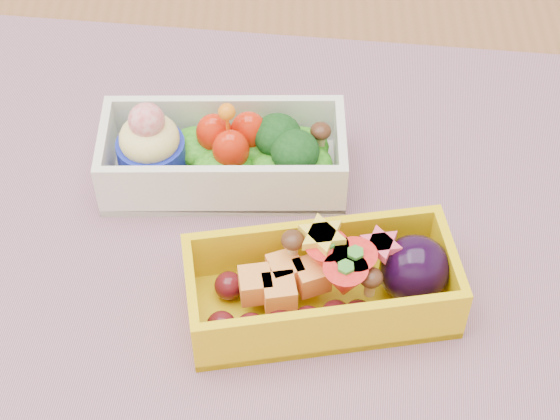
{
  "coord_description": "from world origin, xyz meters",
  "views": [
    {
      "loc": [
        0.04,
        -0.38,
        1.23
      ],
      "look_at": [
        0.04,
        0.0,
        0.79
      ],
      "focal_mm": 58.95,
      "sensor_mm": 36.0,
      "label": 1
    }
  ],
  "objects_px": {
    "placemat": "(269,253)",
    "bento_white": "(222,154)",
    "bento_yellow": "(328,284)",
    "table": "(233,334)"
  },
  "relations": [
    {
      "from": "bento_yellow",
      "to": "table",
      "type": "bearing_deg",
      "value": 135.77
    },
    {
      "from": "placemat",
      "to": "bento_white",
      "type": "distance_m",
      "value": 0.08
    },
    {
      "from": "bento_white",
      "to": "bento_yellow",
      "type": "relative_size",
      "value": 0.97
    },
    {
      "from": "bento_white",
      "to": "bento_yellow",
      "type": "distance_m",
      "value": 0.13
    },
    {
      "from": "table",
      "to": "placemat",
      "type": "height_order",
      "value": "placemat"
    },
    {
      "from": "placemat",
      "to": "table",
      "type": "bearing_deg",
      "value": 175.3
    },
    {
      "from": "placemat",
      "to": "bento_white",
      "type": "height_order",
      "value": "bento_white"
    },
    {
      "from": "placemat",
      "to": "bento_white",
      "type": "bearing_deg",
      "value": 116.44
    },
    {
      "from": "bento_white",
      "to": "bento_yellow",
      "type": "bearing_deg",
      "value": -58.42
    },
    {
      "from": "placemat",
      "to": "bento_white",
      "type": "xyz_separation_m",
      "value": [
        -0.03,
        0.07,
        0.02
      ]
    }
  ]
}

